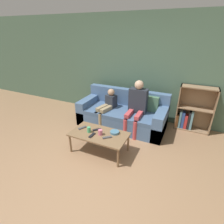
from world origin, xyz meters
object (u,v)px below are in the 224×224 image
couch (123,115)px  tv_remote_1 (82,128)px  coffee_table (99,135)px  cup_far (89,130)px  cup_near (100,132)px  bookshelf (192,112)px  tv_remote_0 (107,137)px  tv_remote_3 (92,135)px  snack_bowl (115,132)px  person_child (107,106)px  tv_remote_2 (97,130)px  person_adult (137,103)px

couch → tv_remote_1: bearing=-109.6°
coffee_table → cup_far: (-0.20, -0.04, 0.09)m
cup_near → tv_remote_1: cup_near is taller
bookshelf → tv_remote_0: 2.24m
tv_remote_3 → cup_far: bearing=147.2°
couch → snack_bowl: size_ratio=12.12×
person_child → tv_remote_1: (-0.05, -1.02, -0.10)m
couch → tv_remote_0: (0.19, -1.26, 0.13)m
tv_remote_2 → tv_remote_0: bearing=16.8°
tv_remote_2 → coffee_table: bearing=1.1°
cup_near → tv_remote_2: size_ratio=0.67×
couch → person_child: (-0.36, -0.15, 0.24)m
coffee_table → tv_remote_2: (-0.10, 0.09, 0.05)m
bookshelf → cup_far: bookshelf is taller
tv_remote_1 → tv_remote_2: (0.30, 0.06, 0.00)m
person_child → snack_bowl: person_child is taller
cup_near → tv_remote_2: bearing=140.2°
person_child → tv_remote_2: person_child is taller
bookshelf → cup_far: bearing=-134.9°
couch → snack_bowl: bearing=-76.6°
tv_remote_2 → snack_bowl: size_ratio=0.89×
person_child → coffee_table: bearing=-58.2°
person_child → tv_remote_0: (0.56, -1.11, -0.10)m
coffee_table → cup_near: size_ratio=10.54×
person_adult → cup_near: person_adult is taller
person_child → snack_bowl: (0.61, -0.91, -0.09)m
cup_near → bookshelf: bearing=49.2°
coffee_table → tv_remote_0: size_ratio=6.87×
coffee_table → snack_bowl: (0.26, 0.14, 0.06)m
coffee_table → tv_remote_1: tv_remote_1 is taller
person_adult → snack_bowl: (-0.11, -0.98, -0.26)m
tv_remote_1 → tv_remote_2: same height
person_child → cup_near: size_ratio=8.76×
coffee_table → person_adult: 1.22m
person_adult → tv_remote_0: size_ratio=7.54×
person_adult → tv_remote_1: (-0.78, -1.09, -0.27)m
coffee_table → tv_remote_2: bearing=136.6°
bookshelf → cup_far: (-1.75, -1.76, 0.02)m
cup_near → tv_remote_3: (-0.12, -0.10, -0.04)m
cup_near → tv_remote_3: bearing=-141.4°
tv_remote_0 → tv_remote_1: 0.62m
tv_remote_0 → tv_remote_2: size_ratio=1.02×
tv_remote_1 → couch: bearing=94.9°
person_adult → person_child: size_ratio=1.32×
person_adult → tv_remote_2: (-0.48, -1.02, -0.27)m
tv_remote_2 → tv_remote_3: size_ratio=0.90×
bookshelf → snack_bowl: 2.04m
person_child → cup_far: size_ratio=8.41×
coffee_table → tv_remote_2: size_ratio=7.04×
person_child → tv_remote_3: size_ratio=5.27×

